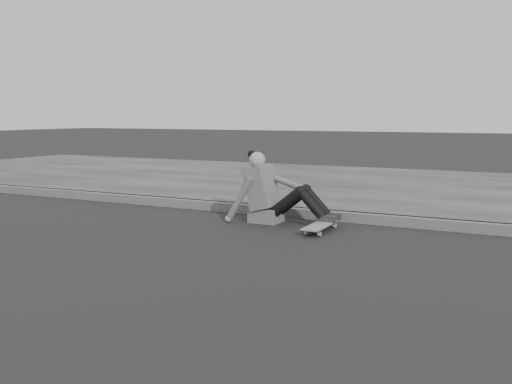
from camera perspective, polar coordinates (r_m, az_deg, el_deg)
ground at (r=4.42m, az=14.02°, el=-9.74°), size 80.00×80.00×0.00m
curb at (r=6.88m, az=18.68°, el=-3.14°), size 24.00×0.16×0.12m
sidewalk at (r=9.85m, az=21.07°, el=-0.08°), size 24.00×6.00×0.12m
skateboard at (r=6.49m, az=6.53°, el=-3.33°), size 0.20×0.78×0.09m
seated_woman at (r=6.94m, az=1.55°, el=-0.13°), size 1.38×0.46×0.88m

